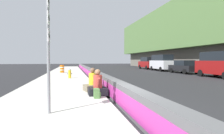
% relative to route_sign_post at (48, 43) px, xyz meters
% --- Properties ---
extents(ground_plane, '(160.00, 160.00, 0.00)m').
position_rel_route_sign_post_xyz_m(ground_plane, '(0.11, -2.54, -2.23)').
color(ground_plane, '#232326').
rests_on(ground_plane, ground).
extents(sidewalk_strip, '(80.00, 4.40, 0.14)m').
position_rel_route_sign_post_xyz_m(sidewalk_strip, '(0.11, 0.11, -2.16)').
color(sidewalk_strip, '#B5B2A8').
rests_on(sidewalk_strip, ground_plane).
extents(jersey_barrier, '(76.00, 0.45, 0.85)m').
position_rel_route_sign_post_xyz_m(jersey_barrier, '(0.11, -2.54, -1.81)').
color(jersey_barrier, '#545456').
rests_on(jersey_barrier, ground_plane).
extents(route_sign_post, '(0.44, 0.09, 3.60)m').
position_rel_route_sign_post_xyz_m(route_sign_post, '(0.00, 0.00, 0.00)').
color(route_sign_post, gray).
rests_on(route_sign_post, sidewalk_strip).
extents(fire_hydrant, '(0.26, 0.46, 0.88)m').
position_rel_route_sign_post_xyz_m(fire_hydrant, '(10.50, -0.47, -1.65)').
color(fire_hydrant, gold).
rests_on(fire_hydrant, sidewalk_strip).
extents(seated_person_foreground, '(0.75, 0.85, 1.17)m').
position_rel_route_sign_post_xyz_m(seated_person_foreground, '(2.50, -1.81, -1.73)').
color(seated_person_foreground, black).
rests_on(seated_person_foreground, sidewalk_strip).
extents(seated_person_middle, '(0.91, 1.00, 1.19)m').
position_rel_route_sign_post_xyz_m(seated_person_middle, '(3.61, -1.71, -1.72)').
color(seated_person_middle, '#706651').
rests_on(seated_person_middle, sidewalk_strip).
extents(backpack, '(0.32, 0.28, 0.40)m').
position_rel_route_sign_post_xyz_m(backpack, '(1.81, -1.67, -1.90)').
color(backpack, '#4C7A3D').
rests_on(backpack, sidewalk_strip).
extents(construction_barrel, '(0.54, 0.54, 0.95)m').
position_rel_route_sign_post_xyz_m(construction_barrel, '(17.96, 0.56, -1.61)').
color(construction_barrel, orange).
rests_on(construction_barrel, sidewalk_strip).
extents(parked_car_third, '(5.16, 2.22, 2.56)m').
position_rel_route_sign_post_xyz_m(parked_car_third, '(9.06, -14.84, -0.88)').
color(parked_car_third, maroon).
rests_on(parked_car_third, ground_plane).
extents(parked_car_fourth, '(4.52, 1.99, 1.71)m').
position_rel_route_sign_post_xyz_m(parked_car_fourth, '(14.95, -14.84, -1.37)').
color(parked_car_fourth, black).
rests_on(parked_car_fourth, ground_plane).
extents(parked_car_midline, '(5.14, 2.18, 2.56)m').
position_rel_route_sign_post_xyz_m(parked_car_midline, '(20.58, -14.71, -0.88)').
color(parked_car_midline, silver).
rests_on(parked_car_midline, ground_plane).
extents(parked_car_far, '(4.84, 2.14, 2.28)m').
position_rel_route_sign_post_xyz_m(parked_car_far, '(26.38, -14.88, -1.05)').
color(parked_car_far, maroon).
rests_on(parked_car_far, ground_plane).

